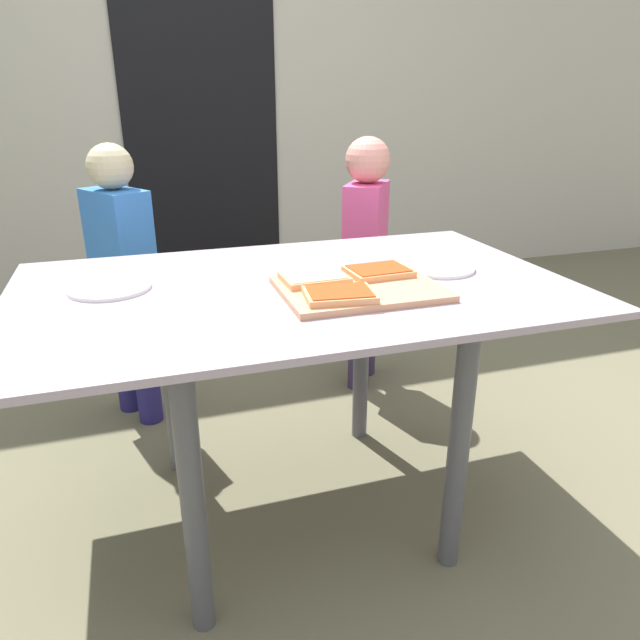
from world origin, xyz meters
name	(u,v)px	position (x,y,z in m)	size (l,w,h in m)	color
ground_plane	(299,508)	(0.00, 0.00, 0.00)	(16.00, 16.00, 0.00)	#646148
house_wall_back	(183,40)	(0.00, 2.35, 1.47)	(8.00, 0.20, 2.94)	#BCB7A8
house_door	(202,127)	(0.06, 2.24, 1.00)	(0.90, 0.02, 2.00)	black
dining_table	(295,322)	(0.00, 0.00, 0.61)	(1.43, 0.87, 0.72)	#A190A0
cutting_board	(360,289)	(0.14, -0.11, 0.73)	(0.40, 0.29, 0.02)	tan
pizza_slice_near_left	(339,294)	(0.06, -0.18, 0.75)	(0.18, 0.14, 0.02)	#E99C64
pizza_slice_far_left	(314,278)	(0.04, -0.04, 0.75)	(0.17, 0.13, 0.02)	#E99C64
pizza_slice_far_right	(378,271)	(0.22, -0.04, 0.75)	(0.17, 0.13, 0.02)	#E99C64
plate_white_left	(109,288)	(-0.46, 0.11, 0.72)	(0.21, 0.21, 0.01)	white
plate_white_right	(438,268)	(0.42, 0.01, 0.72)	(0.21, 0.21, 0.01)	white
child_left	(124,272)	(-0.44, 0.74, 0.58)	(0.24, 0.28, 1.03)	navy
child_right	(365,249)	(0.50, 0.74, 0.59)	(0.25, 0.28, 1.03)	#372845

